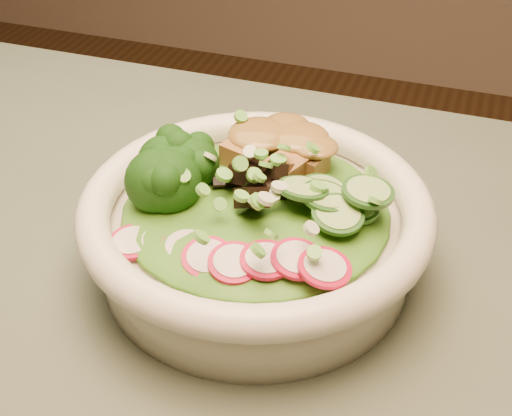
% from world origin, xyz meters
% --- Properties ---
extents(dining_table, '(1.20, 0.80, 0.75)m').
position_xyz_m(dining_table, '(0.00, 0.00, 0.64)').
color(dining_table, black).
rests_on(dining_table, ground).
extents(salad_bowl, '(0.26, 0.26, 0.07)m').
position_xyz_m(salad_bowl, '(0.10, 0.09, 0.79)').
color(salad_bowl, white).
rests_on(salad_bowl, dining_table).
extents(lettuce_bed, '(0.20, 0.20, 0.02)m').
position_xyz_m(lettuce_bed, '(0.10, 0.09, 0.81)').
color(lettuce_bed, '#256314').
rests_on(lettuce_bed, salad_bowl).
extents(broccoli_florets, '(0.09, 0.08, 0.04)m').
position_xyz_m(broccoli_florets, '(0.04, 0.09, 0.82)').
color(broccoli_florets, black).
rests_on(broccoli_florets, salad_bowl).
extents(radish_slices, '(0.11, 0.05, 0.02)m').
position_xyz_m(radish_slices, '(0.11, 0.03, 0.81)').
color(radish_slices, '#AD0D31').
rests_on(radish_slices, salad_bowl).
extents(cucumber_slices, '(0.08, 0.08, 0.04)m').
position_xyz_m(cucumber_slices, '(0.17, 0.10, 0.82)').
color(cucumber_slices, '#99BA67').
rests_on(cucumber_slices, salad_bowl).
extents(mushroom_heap, '(0.08, 0.08, 0.04)m').
position_xyz_m(mushroom_heap, '(0.10, 0.11, 0.82)').
color(mushroom_heap, black).
rests_on(mushroom_heap, salad_bowl).
extents(tofu_cubes, '(0.09, 0.07, 0.04)m').
position_xyz_m(tofu_cubes, '(0.10, 0.16, 0.82)').
color(tofu_cubes, brown).
rests_on(tofu_cubes, salad_bowl).
extents(peanut_sauce, '(0.07, 0.05, 0.02)m').
position_xyz_m(peanut_sauce, '(0.10, 0.16, 0.83)').
color(peanut_sauce, brown).
rests_on(peanut_sauce, tofu_cubes).
extents(scallion_garnish, '(0.19, 0.19, 0.02)m').
position_xyz_m(scallion_garnish, '(0.10, 0.09, 0.83)').
color(scallion_garnish, '#64B640').
rests_on(scallion_garnish, salad_bowl).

